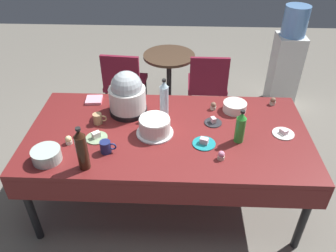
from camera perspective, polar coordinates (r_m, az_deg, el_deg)
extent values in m
plane|color=slate|center=(3.14, 0.00, -11.89)|extent=(9.00, 9.00, 0.00)
cube|color=maroon|center=(2.64, 0.00, -1.23)|extent=(2.20, 1.10, 0.04)
cylinder|color=black|center=(2.79, -22.44, -12.67)|extent=(0.06, 0.06, 0.71)
cylinder|color=black|center=(2.72, 22.23, -14.04)|extent=(0.06, 0.06, 0.71)
cylinder|color=black|center=(3.42, -16.99, -0.97)|extent=(0.06, 0.06, 0.71)
cylinder|color=black|center=(3.37, 17.95, -1.83)|extent=(0.06, 0.06, 0.71)
cube|color=maroon|center=(2.31, -0.57, -11.64)|extent=(2.20, 0.01, 0.18)
cube|color=maroon|center=(3.15, 0.41, 3.20)|extent=(2.20, 0.01, 0.18)
cylinder|color=silver|center=(2.60, -2.25, -1.14)|extent=(0.29, 0.29, 0.01)
cylinder|color=white|center=(2.56, -2.29, 0.02)|extent=(0.24, 0.24, 0.12)
cylinder|color=white|center=(2.53, -2.32, 1.17)|extent=(0.23, 0.23, 0.01)
cylinder|color=black|center=(2.86, -6.75, 2.74)|extent=(0.32, 0.32, 0.04)
cylinder|color=white|center=(2.80, -6.91, 4.67)|extent=(0.31, 0.31, 0.19)
sphere|color=#B2BCC1|center=(2.74, -7.07, 6.65)|extent=(0.26, 0.26, 0.26)
cylinder|color=#B2C6BC|center=(2.49, -20.00, -4.67)|extent=(0.20, 0.20, 0.09)
cylinder|color=silver|center=(2.90, 11.29, 3.25)|extent=(0.20, 0.20, 0.08)
cylinder|color=white|center=(2.74, 19.04, -1.24)|extent=(0.17, 0.17, 0.01)
cube|color=beige|center=(2.73, 19.13, -0.89)|extent=(0.07, 0.07, 0.03)
cylinder|color=teal|center=(2.51, 6.15, -2.99)|extent=(0.17, 0.17, 0.01)
cube|color=beige|center=(2.50, 6.18, -2.52)|extent=(0.07, 0.06, 0.04)
cylinder|color=#2D2D33|center=(2.74, 7.68, 0.58)|extent=(0.14, 0.14, 0.01)
cube|color=beige|center=(2.72, 7.73, 1.02)|extent=(0.05, 0.06, 0.04)
cylinder|color=#8CA87F|center=(2.61, -12.07, -1.96)|extent=(0.17, 0.17, 0.01)
cube|color=white|center=(2.59, -12.15, -1.48)|extent=(0.07, 0.07, 0.05)
cylinder|color=beige|center=(2.90, 7.70, 3.12)|extent=(0.05, 0.05, 0.03)
sphere|color=brown|center=(2.89, 7.74, 3.60)|extent=(0.05, 0.05, 0.05)
cylinder|color=beige|center=(2.39, 9.02, -5.28)|extent=(0.05, 0.05, 0.03)
sphere|color=pink|center=(2.38, 9.09, -4.76)|extent=(0.05, 0.05, 0.05)
cylinder|color=beige|center=(3.08, 17.39, 3.79)|extent=(0.05, 0.05, 0.03)
sphere|color=brown|center=(3.07, 17.49, 4.24)|extent=(0.05, 0.05, 0.05)
cylinder|color=beige|center=(2.60, -16.51, -2.60)|extent=(0.05, 0.05, 0.03)
sphere|color=beige|center=(2.59, -16.61, -2.10)|extent=(0.05, 0.05, 0.05)
cylinder|color=green|center=(2.53, 12.16, -0.63)|extent=(0.07, 0.07, 0.20)
cone|color=green|center=(2.46, 12.53, 1.75)|extent=(0.07, 0.07, 0.05)
cylinder|color=black|center=(2.44, 12.64, 2.41)|extent=(0.03, 0.03, 0.02)
cylinder|color=silver|center=(2.75, -0.66, 4.28)|extent=(0.07, 0.07, 0.26)
cone|color=silver|center=(2.67, -0.69, 7.15)|extent=(0.07, 0.07, 0.05)
cylinder|color=black|center=(2.65, -0.69, 7.79)|extent=(0.03, 0.03, 0.02)
cylinder|color=#33190F|center=(2.30, -14.38, -4.36)|extent=(0.08, 0.08, 0.27)
cone|color=#33190F|center=(2.20, -14.98, -1.21)|extent=(0.07, 0.07, 0.05)
cylinder|color=black|center=(2.18, -15.12, -0.50)|extent=(0.03, 0.03, 0.02)
cylinder|color=navy|center=(2.44, -10.60, -3.51)|extent=(0.08, 0.08, 0.09)
torus|color=navy|center=(2.43, -9.43, -3.47)|extent=(0.06, 0.01, 0.06)
cylinder|color=tan|center=(2.75, -11.92, 1.22)|extent=(0.07, 0.07, 0.09)
torus|color=tan|center=(2.73, -10.95, 1.28)|extent=(0.06, 0.01, 0.06)
cube|color=pink|center=(3.06, -12.49, 4.37)|extent=(0.15, 0.15, 0.02)
cube|color=maroon|center=(4.00, -7.15, 7.35)|extent=(0.48, 0.48, 0.05)
cube|color=maroon|center=(3.72, -8.11, 8.91)|extent=(0.42, 0.08, 0.40)
cylinder|color=black|center=(4.23, -3.83, 5.79)|extent=(0.03, 0.03, 0.40)
cylinder|color=black|center=(4.31, -8.83, 6.06)|extent=(0.03, 0.03, 0.40)
cylinder|color=black|center=(3.91, -4.83, 3.00)|extent=(0.03, 0.03, 0.40)
cylinder|color=black|center=(4.00, -10.17, 3.33)|extent=(0.03, 0.03, 0.40)
cube|color=maroon|center=(3.96, 6.66, 7.09)|extent=(0.45, 0.45, 0.05)
cube|color=maroon|center=(3.68, 7.03, 8.64)|extent=(0.42, 0.04, 0.40)
cylinder|color=black|center=(4.25, 8.91, 5.57)|extent=(0.03, 0.03, 0.40)
cylinder|color=black|center=(4.23, 3.76, 5.77)|extent=(0.03, 0.03, 0.40)
cylinder|color=black|center=(3.93, 9.31, 2.76)|extent=(0.03, 0.03, 0.40)
cylinder|color=black|center=(3.90, 3.76, 2.95)|extent=(0.03, 0.03, 0.40)
cylinder|color=#473323|center=(3.96, 0.18, 11.87)|extent=(0.60, 0.60, 0.03)
cylinder|color=black|center=(4.11, 0.17, 7.42)|extent=(0.06, 0.06, 0.67)
cylinder|color=black|center=(4.29, 0.16, 3.38)|extent=(0.44, 0.44, 0.02)
cube|color=silver|center=(4.42, 19.19, 8.88)|extent=(0.32, 0.32, 0.90)
cylinder|color=#6699D8|center=(4.20, 20.90, 16.38)|extent=(0.28, 0.28, 0.34)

